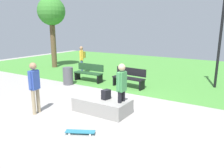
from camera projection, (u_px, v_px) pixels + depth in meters
ground_plane at (102, 105)px, 8.42m from camera, size 28.00×28.00×0.00m
grass_lawn at (171, 70)px, 14.89m from camera, size 26.60×12.21×0.01m
concrete_ledge at (102, 105)px, 7.67m from camera, size 1.87×0.98×0.47m
backpack_on_ledge at (106, 94)px, 7.52m from camera, size 0.25×0.31×0.32m
skater_performing_trick at (34, 84)px, 7.36m from camera, size 0.26×0.42×1.71m
skater_watching at (122, 86)px, 7.15m from camera, size 0.22×0.43×1.70m
skateboard_by_ledge at (80, 132)px, 6.12m from camera, size 0.80×0.55×0.08m
park_bench_by_oak at (89, 72)px, 11.88m from camera, size 1.60×0.48×0.91m
park_bench_center_lawn at (129, 77)px, 10.72m from camera, size 1.64×0.61×0.91m
tree_broad_elm at (51, 13)px, 15.20m from camera, size 1.86×1.86×4.72m
lamp_post at (221, 31)px, 10.15m from camera, size 0.28×0.28×4.28m
trash_bin at (68, 76)px, 11.23m from camera, size 0.50×0.50×0.86m
pedestrian_with_backpack at (82, 57)px, 13.83m from camera, size 0.44×0.43×1.64m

